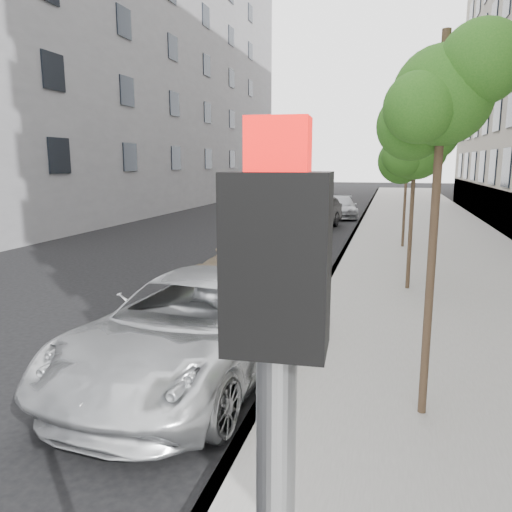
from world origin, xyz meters
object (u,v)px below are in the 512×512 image
at_px(minivan, 194,326).
at_px(sedan_black, 313,213).
at_px(suv, 258,259).
at_px(tree_near, 445,97).
at_px(tree_mid, 416,148).
at_px(sedan_rear, 341,207).
at_px(sedan_blue, 281,230).
at_px(tree_far, 409,132).

height_order(minivan, sedan_black, sedan_black).
xyz_separation_m(suv, sedan_black, (-0.29, 11.50, 0.08)).
height_order(tree_near, tree_mid, tree_near).
xyz_separation_m(tree_mid, sedan_rear, (-3.33, 17.11, -2.94)).
height_order(sedan_black, sedan_rear, sedan_black).
bearing_deg(suv, tree_near, -50.57).
bearing_deg(sedan_black, minivan, -78.02).
xyz_separation_m(tree_near, sedan_rear, (-3.33, 23.61, -3.32)).
xyz_separation_m(tree_near, sedan_blue, (-4.39, 11.70, -3.16)).
distance_m(tree_near, sedan_blue, 12.89).
xyz_separation_m(tree_near, suv, (-3.86, 6.40, -3.23)).
bearing_deg(minivan, sedan_blue, 100.70).
bearing_deg(tree_mid, sedan_rear, 101.00).
distance_m(suv, sedan_rear, 17.21).
relative_size(tree_mid, sedan_black, 0.91).
bearing_deg(minivan, tree_far, 80.16).
bearing_deg(sedan_rear, suv, -100.40).
distance_m(sedan_black, sedan_rear, 5.77).
bearing_deg(tree_mid, minivan, -119.51).
xyz_separation_m(minivan, sedan_black, (-0.82, 17.28, 0.02)).
bearing_deg(sedan_blue, suv, -91.76).
height_order(tree_near, tree_far, tree_far).
height_order(sedan_blue, sedan_black, sedan_black).
xyz_separation_m(tree_far, minivan, (-3.33, -12.38, -3.52)).
xyz_separation_m(minivan, sedan_rear, (0.00, 22.99, -0.15)).
distance_m(sedan_blue, sedan_rear, 11.95).
bearing_deg(sedan_black, tree_mid, -60.75).
relative_size(tree_near, sedan_rear, 1.07).
relative_size(suv, sedan_blue, 1.07).
xyz_separation_m(tree_mid, sedan_black, (-4.15, 11.40, -2.77)).
bearing_deg(sedan_black, tree_far, -40.49).
relative_size(tree_near, tree_mid, 1.06).
xyz_separation_m(suv, sedan_rear, (0.53, 17.21, -0.09)).
height_order(tree_near, suv, tree_near).
bearing_deg(sedan_rear, sedan_blue, -103.74).
xyz_separation_m(tree_far, sedan_black, (-4.15, 4.90, -3.50)).
xyz_separation_m(sedan_blue, sedan_rear, (1.07, 11.91, -0.16)).
relative_size(tree_far, sedan_rear, 1.18).
height_order(tree_mid, suv, tree_mid).
bearing_deg(tree_far, sedan_blue, -163.55).
bearing_deg(sedan_rear, tree_mid, -87.62).
height_order(tree_far, minivan, tree_far).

